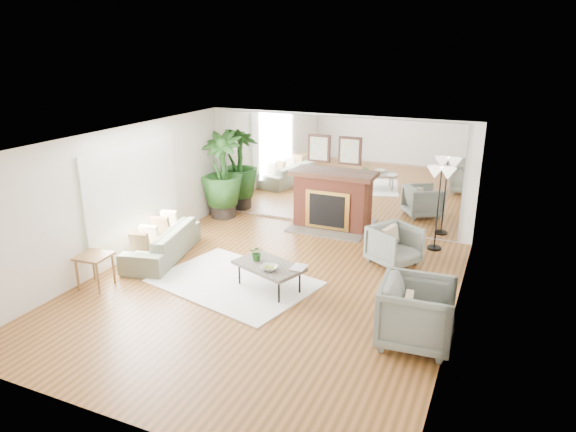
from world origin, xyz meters
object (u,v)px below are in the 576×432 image
at_px(floor_lamp, 441,180).
at_px(side_table, 94,260).
at_px(coffee_table, 269,266).
at_px(armchair_front, 417,313).
at_px(sofa, 162,243).
at_px(potted_ficus, 222,172).
at_px(fireplace, 330,200).
at_px(armchair_back, 394,245).

bearing_deg(floor_lamp, side_table, -140.99).
xyz_separation_m(coffee_table, armchair_front, (2.53, -0.65, 0.03)).
height_order(coffee_table, sofa, sofa).
distance_m(armchair_front, potted_ficus, 6.40).
relative_size(fireplace, armchair_front, 2.06).
distance_m(side_table, floor_lamp, 6.47).
bearing_deg(fireplace, side_table, -121.52).
bearing_deg(side_table, armchair_front, 4.58).
distance_m(fireplace, coffee_table, 3.26).
height_order(coffee_table, armchair_back, armchair_back).
bearing_deg(sofa, armchair_back, 96.88).
bearing_deg(sofa, floor_lamp, 105.46).
bearing_deg(armchair_front, side_table, 90.62).
height_order(armchair_back, potted_ficus, potted_ficus).
bearing_deg(armchair_front, floor_lamp, 0.43).
distance_m(armchair_front, side_table, 5.27).
xyz_separation_m(fireplace, coffee_table, (0.07, -3.25, -0.24)).
height_order(potted_ficus, floor_lamp, potted_ficus).
relative_size(armchair_front, side_table, 1.72).
bearing_deg(side_table, potted_ficus, 89.30).
distance_m(armchair_back, armchair_front, 2.69).
xyz_separation_m(sofa, potted_ficus, (-0.19, 2.60, 0.79)).
height_order(armchair_front, potted_ficus, potted_ficus).
distance_m(sofa, floor_lamp, 5.48).
bearing_deg(coffee_table, armchair_front, -14.42).
bearing_deg(side_table, floor_lamp, 39.01).
relative_size(sofa, armchair_front, 2.05).
bearing_deg(floor_lamp, potted_ficus, 179.13).
height_order(fireplace, armchair_back, fireplace).
height_order(side_table, potted_ficus, potted_ficus).
relative_size(side_table, floor_lamp, 0.35).
relative_size(potted_ficus, floor_lamp, 1.21).
height_order(armchair_front, side_table, armchair_front).
xyz_separation_m(coffee_table, side_table, (-2.72, -1.07, 0.07)).
bearing_deg(armchair_front, sofa, 73.86).
bearing_deg(sofa, side_table, -21.70).
xyz_separation_m(fireplace, armchair_back, (1.73, -1.35, -0.29)).
xyz_separation_m(armchair_front, floor_lamp, (-0.28, 3.61, 0.98)).
distance_m(armchair_back, potted_ficus, 4.53).
height_order(armchair_back, floor_lamp, floor_lamp).
xyz_separation_m(coffee_table, sofa, (-2.48, 0.43, -0.12)).
relative_size(coffee_table, floor_lamp, 0.78).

